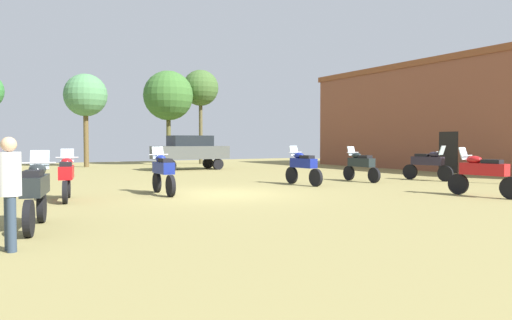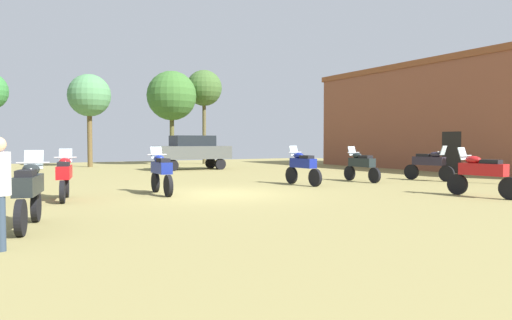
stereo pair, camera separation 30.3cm
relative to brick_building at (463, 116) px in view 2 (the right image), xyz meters
name	(u,v)px [view 2 (the right image)]	position (x,y,z in m)	size (l,w,h in m)	color
ground_plane	(220,194)	(-18.00, -4.96, -3.16)	(44.00, 52.00, 0.02)	olive
brick_building	(463,116)	(0.00, 0.00, 0.00)	(6.12, 19.34, 6.32)	brown
motorcycle_2	(482,173)	(-11.49, -9.56, -2.41)	(0.64, 2.28, 1.49)	black
motorcycle_3	(303,166)	(-13.92, -3.66, -2.41)	(0.62, 2.12, 1.50)	black
motorcycle_5	(161,171)	(-19.65, -4.15, -2.41)	(0.62, 2.12, 1.50)	black
motorcycle_7	(361,164)	(-10.91, -3.56, -2.43)	(0.62, 2.13, 1.45)	black
motorcycle_8	(29,190)	(-23.75, -8.69, -2.41)	(0.77, 2.22, 1.50)	black
motorcycle_9	(429,163)	(-8.03, -4.56, -2.41)	(0.76, 2.23, 1.49)	black
motorcycle_11	(64,175)	(-22.53, -4.29, -2.43)	(0.71, 2.07, 1.46)	black
car_2	(192,150)	(-13.90, 7.70, -1.98)	(4.31, 1.83, 2.00)	black
tree_1	(89,96)	(-18.59, 13.80, 1.44)	(2.73, 2.73, 6.01)	brown
tree_4	(172,96)	(-13.13, 13.47, 1.66)	(3.43, 3.43, 6.55)	#4C4A25
tree_5	(204,89)	(-10.43, 14.09, 2.37)	(2.62, 2.62, 6.88)	brown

